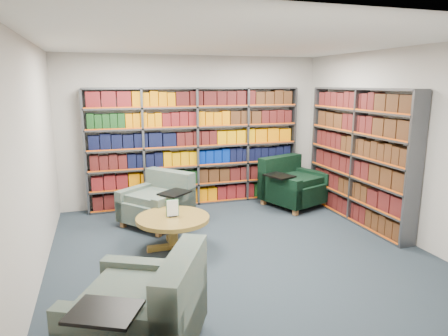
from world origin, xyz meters
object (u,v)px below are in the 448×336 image
object	(u,v)px
coffee_table	(173,223)
chair_teal_left	(160,203)
chair_green_right	(290,186)
chair_teal_front	(149,314)

from	to	relation	value
coffee_table	chair_teal_left	bearing A→B (deg)	90.42
chair_green_right	chair_teal_front	xyz separation A→B (m)	(-3.13, -3.57, 0.00)
chair_teal_left	coffee_table	distance (m)	1.14
chair_teal_left	chair_teal_front	size ratio (longest dim) A/B	0.97
chair_teal_left	chair_green_right	distance (m)	2.56
coffee_table	chair_green_right	bearing A→B (deg)	29.60
chair_teal_front	coffee_table	size ratio (longest dim) A/B	1.33
chair_teal_left	chair_green_right	size ratio (longest dim) A/B	0.99
chair_green_right	chair_teal_front	bearing A→B (deg)	-131.28
chair_green_right	chair_teal_front	distance (m)	4.74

